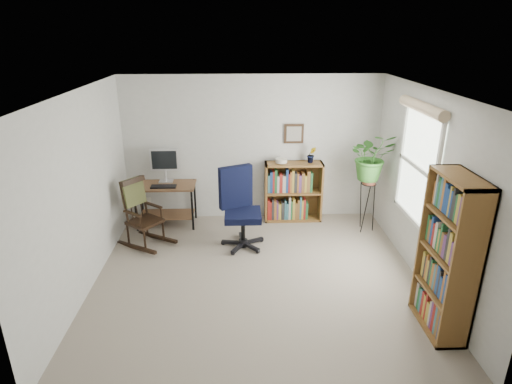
{
  "coord_description": "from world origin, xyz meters",
  "views": [
    {
      "loc": [
        -0.2,
        -4.83,
        3.06
      ],
      "look_at": [
        0.0,
        0.4,
        1.05
      ],
      "focal_mm": 30.0,
      "sensor_mm": 36.0,
      "label": 1
    }
  ],
  "objects_px": {
    "office_chair": "(243,209)",
    "low_bookshelf": "(293,192)",
    "rocking_chair": "(144,213)",
    "desk": "(166,205)",
    "tall_bookshelf": "(448,256)"
  },
  "relations": [
    {
      "from": "office_chair",
      "to": "low_bookshelf",
      "type": "xyz_separation_m",
      "value": [
        0.85,
        0.94,
        -0.1
      ]
    },
    {
      "from": "rocking_chair",
      "to": "low_bookshelf",
      "type": "height_order",
      "value": "rocking_chair"
    },
    {
      "from": "office_chair",
      "to": "desk",
      "type": "bearing_deg",
      "value": 121.77
    },
    {
      "from": "rocking_chair",
      "to": "tall_bookshelf",
      "type": "bearing_deg",
      "value": -81.82
    },
    {
      "from": "tall_bookshelf",
      "to": "low_bookshelf",
      "type": "bearing_deg",
      "value": 113.36
    },
    {
      "from": "tall_bookshelf",
      "to": "office_chair",
      "type": "bearing_deg",
      "value": 137.37
    },
    {
      "from": "office_chair",
      "to": "tall_bookshelf",
      "type": "relative_size",
      "value": 0.7
    },
    {
      "from": "desk",
      "to": "office_chair",
      "type": "height_order",
      "value": "office_chair"
    },
    {
      "from": "desk",
      "to": "rocking_chair",
      "type": "height_order",
      "value": "rocking_chair"
    },
    {
      "from": "office_chair",
      "to": "low_bookshelf",
      "type": "bearing_deg",
      "value": 23.09
    },
    {
      "from": "tall_bookshelf",
      "to": "desk",
      "type": "bearing_deg",
      "value": 140.56
    },
    {
      "from": "desk",
      "to": "low_bookshelf",
      "type": "distance_m",
      "value": 2.11
    },
    {
      "from": "desk",
      "to": "tall_bookshelf",
      "type": "relative_size",
      "value": 0.56
    },
    {
      "from": "desk",
      "to": "low_bookshelf",
      "type": "relative_size",
      "value": 0.97
    },
    {
      "from": "desk",
      "to": "low_bookshelf",
      "type": "xyz_separation_m",
      "value": [
        2.1,
        0.12,
        0.15
      ]
    }
  ]
}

